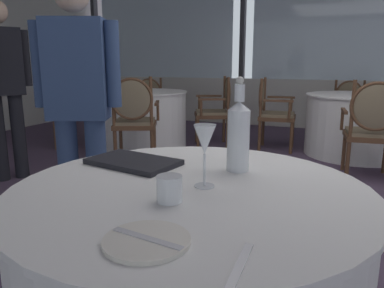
{
  "coord_description": "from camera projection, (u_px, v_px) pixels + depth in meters",
  "views": [
    {
      "loc": [
        0.23,
        -2.69,
        1.14
      ],
      "look_at": [
        -0.2,
        -1.67,
        0.9
      ],
      "focal_mm": 34.49,
      "sensor_mm": 36.0,
      "label": 1
    }
  ],
  "objects": [
    {
      "name": "dining_chair_1_3",
      "position": [
        349.0,
        105.0,
        5.55
      ],
      "size": [
        0.57,
        0.51,
        0.88
      ],
      "rotation": [
        0.0,
        0.0,
        11.09
      ],
      "color": "brown",
      "rests_on": "ground_plane"
    },
    {
      "name": "window_wall_far",
      "position": [
        336.0,
        63.0,
        6.2
      ],
      "size": [
        10.36,
        0.14,
        2.84
      ],
      "color": "beige",
      "rests_on": "ground_plane"
    },
    {
      "name": "ground_plane",
      "position": [
        303.0,
        219.0,
        2.76
      ],
      "size": [
        14.19,
        14.19,
        0.0
      ],
      "primitive_type": "plane",
      "color": "#47384C"
    },
    {
      "name": "water_bottle",
      "position": [
        238.0,
        134.0,
        1.31
      ],
      "size": [
        0.08,
        0.08,
        0.34
      ],
      "color": "white",
      "rests_on": "foreground_table"
    },
    {
      "name": "dining_chair_2_1",
      "position": [
        218.0,
        106.0,
        5.11
      ],
      "size": [
        0.61,
        0.64,
        0.95
      ],
      "rotation": [
        0.0,
        0.0,
        9.86
      ],
      "color": "brown",
      "rests_on": "ground_plane"
    },
    {
      "name": "butter_knife",
      "position": [
        147.0,
        238.0,
        0.8
      ],
      "size": [
        0.18,
        0.04,
        0.0
      ],
      "primitive_type": "cube",
      "rotation": [
        0.0,
        0.0,
        -0.14
      ],
      "color": "silver",
      "rests_on": "foreground_table"
    },
    {
      "name": "background_table_1",
      "position": [
        357.0,
        125.0,
        4.59
      ],
      "size": [
        1.27,
        1.27,
        0.76
      ],
      "color": "white",
      "rests_on": "ground_plane"
    },
    {
      "name": "background_table_2",
      "position": [
        143.0,
        119.0,
        5.11
      ],
      "size": [
        1.23,
        1.23,
        0.76
      ],
      "color": "white",
      "rests_on": "ground_plane"
    },
    {
      "name": "wine_glass",
      "position": [
        205.0,
        142.0,
        1.13
      ],
      "size": [
        0.07,
        0.07,
        0.2
      ],
      "color": "white",
      "rests_on": "foreground_table"
    },
    {
      "name": "dining_chair_1_0",
      "position": [
        271.0,
        108.0,
        4.86
      ],
      "size": [
        0.51,
        0.57,
        0.95
      ],
      "rotation": [
        0.0,
        0.0,
        6.38
      ],
      "color": "brown",
      "rests_on": "ground_plane"
    },
    {
      "name": "dining_chair_2_0",
      "position": [
        134.0,
        114.0,
        4.04
      ],
      "size": [
        0.64,
        0.61,
        1.0
      ],
      "rotation": [
        0.0,
        0.0,
        8.29
      ],
      "color": "brown",
      "rests_on": "ground_plane"
    },
    {
      "name": "dining_chair_1_1",
      "position": [
        372.0,
        124.0,
        3.56
      ],
      "size": [
        0.57,
        0.51,
        0.98
      ],
      "rotation": [
        0.0,
        0.0,
        7.95
      ],
      "color": "brown",
      "rests_on": "ground_plane"
    },
    {
      "name": "diner_person_1",
      "position": [
        78.0,
        98.0,
        2.27
      ],
      "size": [
        0.49,
        0.33,
        1.63
      ],
      "rotation": [
        0.0,
        0.0,
        2.0
      ],
      "color": "#334770",
      "rests_on": "ground_plane"
    },
    {
      "name": "dining_chair_2_3",
      "position": [
        66.0,
        105.0,
        5.03
      ],
      "size": [
        0.61,
        0.64,
        0.98
      ],
      "rotation": [
        0.0,
        0.0,
        13.0
      ],
      "color": "brown",
      "rests_on": "ground_plane"
    },
    {
      "name": "dining_chair_2_2",
      "position": [
        149.0,
        101.0,
        6.08
      ],
      "size": [
        0.64,
        0.61,
        0.89
      ],
      "rotation": [
        0.0,
        0.0,
        11.43
      ],
      "color": "brown",
      "rests_on": "ground_plane"
    },
    {
      "name": "menu_book",
      "position": [
        133.0,
        162.0,
        1.42
      ],
      "size": [
        0.37,
        0.26,
        0.02
      ],
      "primitive_type": "cube",
      "rotation": [
        0.0,
        0.0,
        -0.18
      ],
      "color": "black",
      "rests_on": "foreground_table"
    },
    {
      "name": "side_plate",
      "position": [
        147.0,
        241.0,
        0.8
      ],
      "size": [
        0.19,
        0.19,
        0.01
      ],
      "primitive_type": "cylinder",
      "color": "silver",
      "rests_on": "foreground_table"
    },
    {
      "name": "dinner_fork",
      "position": [
        238.0,
        269.0,
        0.7
      ],
      "size": [
        0.03,
        0.21,
        0.0
      ],
      "primitive_type": "cube",
      "rotation": [
        0.0,
        0.0,
        1.61
      ],
      "color": "silver",
      "rests_on": "foreground_table"
    },
    {
      "name": "diner_person_0",
      "position": [
        3.0,
        80.0,
        3.51
      ],
      "size": [
        0.36,
        0.47,
        1.71
      ],
      "rotation": [
        0.0,
        0.0,
        5.75
      ],
      "color": "black",
      "rests_on": "ground_plane"
    },
    {
      "name": "water_tumbler",
      "position": [
        169.0,
        189.0,
        1.03
      ],
      "size": [
        0.07,
        0.07,
        0.08
      ],
      "primitive_type": "cylinder",
      "color": "white",
      "rests_on": "foreground_table"
    }
  ]
}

